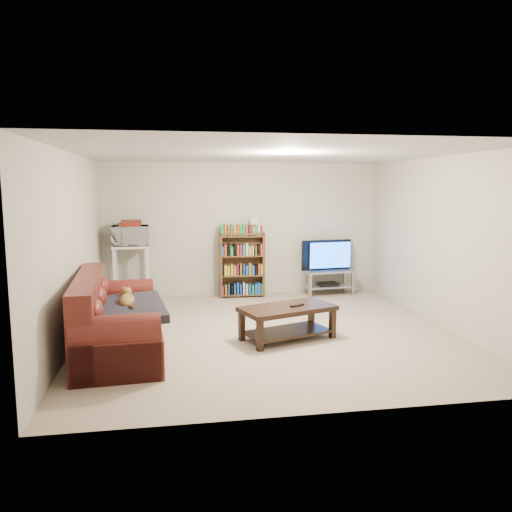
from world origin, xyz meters
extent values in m
plane|color=tan|center=(0.00, 0.00, 0.00)|extent=(5.00, 5.00, 0.00)
plane|color=white|center=(0.00, 0.00, 2.40)|extent=(5.00, 5.00, 0.00)
plane|color=beige|center=(0.00, 2.50, 1.20)|extent=(5.00, 0.00, 5.00)
plane|color=beige|center=(0.00, -2.50, 1.20)|extent=(5.00, 0.00, 5.00)
plane|color=beige|center=(-2.50, 0.00, 1.20)|extent=(0.00, 5.00, 5.00)
plane|color=beige|center=(2.50, 0.00, 1.20)|extent=(0.00, 5.00, 5.00)
cube|color=#561B16|center=(-1.92, -0.47, 0.21)|extent=(1.11, 2.25, 0.42)
cube|color=#561B16|center=(-2.26, -0.50, 0.48)|extent=(0.43, 2.20, 0.91)
cube|color=#561B16|center=(-1.85, -1.44, 0.27)|extent=(0.91, 0.31, 0.54)
cube|color=#561B16|center=(-1.99, 0.50, 0.27)|extent=(0.91, 0.31, 0.54)
cube|color=#232129|center=(-1.81, -0.61, 0.55)|extent=(1.01, 1.21, 0.19)
cube|color=black|center=(0.19, -0.35, 0.41)|extent=(1.34, 0.97, 0.06)
cube|color=black|center=(0.19, -0.35, 0.10)|extent=(1.21, 0.87, 0.03)
cube|color=black|center=(-0.25, -0.75, 0.19)|extent=(0.09, 0.09, 0.38)
cube|color=black|center=(0.78, -0.40, 0.19)|extent=(0.09, 0.09, 0.38)
cube|color=black|center=(-0.40, -0.30, 0.19)|extent=(0.09, 0.09, 0.38)
cube|color=black|center=(0.62, 0.06, 0.19)|extent=(0.09, 0.09, 0.38)
cube|color=black|center=(0.31, -0.36, 0.45)|extent=(0.20, 0.14, 0.02)
cube|color=#999EA3|center=(1.54, 2.19, 0.43)|extent=(0.93, 0.49, 0.03)
cube|color=#999EA3|center=(1.54, 2.19, 0.15)|extent=(0.88, 0.46, 0.02)
cube|color=gray|center=(1.15, 1.98, 0.22)|extent=(0.05, 0.05, 0.45)
cube|color=gray|center=(1.97, 2.06, 0.22)|extent=(0.05, 0.05, 0.45)
cube|color=gray|center=(1.11, 2.32, 0.22)|extent=(0.05, 0.05, 0.45)
cube|color=gray|center=(1.94, 2.40, 0.22)|extent=(0.05, 0.05, 0.45)
imported|color=black|center=(1.54, 2.19, 0.72)|extent=(0.97, 0.22, 0.55)
cube|color=black|center=(1.54, 2.19, 0.19)|extent=(0.38, 0.28, 0.06)
cube|color=#4C331A|center=(-0.42, 2.27, 0.58)|extent=(0.05, 0.25, 1.16)
cube|color=#4C331A|center=(0.34, 2.25, 0.58)|extent=(0.05, 0.25, 1.16)
cube|color=#4C331A|center=(-0.04, 2.26, 1.14)|extent=(0.81, 0.28, 0.03)
cube|color=maroon|center=(-0.22, 2.27, 1.19)|extent=(0.24, 0.19, 0.06)
cube|color=silver|center=(-1.96, 2.15, 0.96)|extent=(0.63, 0.47, 0.04)
cube|color=silver|center=(-1.96, 2.15, 0.30)|extent=(0.57, 0.42, 0.03)
cube|color=silver|center=(-2.22, 1.96, 0.47)|extent=(0.05, 0.05, 0.94)
cube|color=silver|center=(-1.69, 1.98, 0.47)|extent=(0.05, 0.05, 0.94)
cube|color=silver|center=(-2.24, 2.32, 0.47)|extent=(0.05, 0.05, 0.94)
cube|color=silver|center=(-1.70, 2.34, 0.47)|extent=(0.05, 0.05, 0.94)
imported|color=silver|center=(-1.96, 2.15, 1.15)|extent=(0.62, 0.43, 0.34)
cube|color=maroon|center=(-1.96, 2.15, 1.34)|extent=(0.37, 0.33, 0.05)
camera|label=1|loc=(-1.25, -6.49, 1.98)|focal=35.00mm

